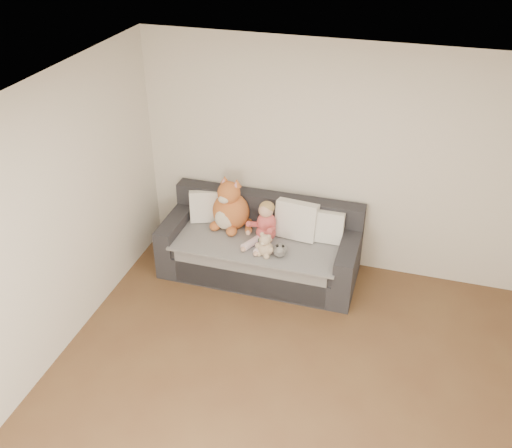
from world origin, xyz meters
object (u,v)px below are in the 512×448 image
at_px(sofa, 261,248).
at_px(toddler, 265,225).
at_px(teddy_bear, 265,247).
at_px(sippy_cup, 262,241).
at_px(plush_cat, 230,209).

height_order(sofa, toddler, toddler).
xyz_separation_m(teddy_bear, sippy_cup, (-0.08, 0.16, -0.06)).
bearing_deg(toddler, plush_cat, 174.83).
height_order(plush_cat, teddy_bear, plush_cat).
relative_size(sofa, toddler, 4.51).
bearing_deg(plush_cat, sofa, -0.42).
bearing_deg(toddler, sippy_cup, -74.71).
distance_m(toddler, teddy_bear, 0.30).
bearing_deg(plush_cat, sippy_cup, -17.43).
height_order(sofa, plush_cat, plush_cat).
height_order(toddler, sippy_cup, toddler).
height_order(sofa, teddy_bear, sofa).
xyz_separation_m(toddler, teddy_bear, (0.08, -0.27, -0.09)).
bearing_deg(toddler, teddy_bear, -57.90).
distance_m(teddy_bear, sippy_cup, 0.19).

